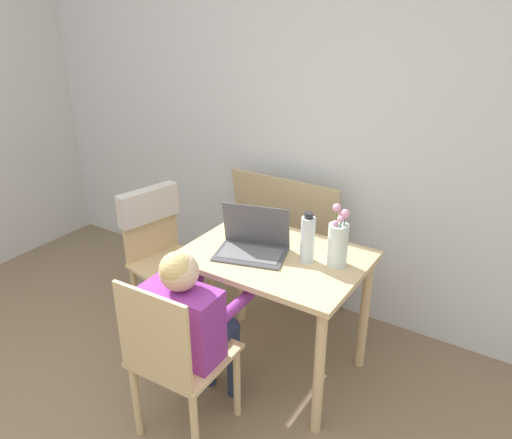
{
  "coord_description": "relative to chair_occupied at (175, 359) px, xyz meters",
  "views": [
    {
      "loc": [
        1.34,
        -0.49,
        1.93
      ],
      "look_at": [
        0.11,
        1.43,
        0.9
      ],
      "focal_mm": 35.0,
      "sensor_mm": 36.0,
      "label": 1
    }
  ],
  "objects": [
    {
      "name": "flower_vase",
      "position": [
        0.44,
        0.71,
        0.4
      ],
      "size": [
        0.1,
        0.1,
        0.32
      ],
      "color": "silver",
      "rests_on": "dining_table"
    },
    {
      "name": "water_bottle",
      "position": [
        0.3,
        0.67,
        0.4
      ],
      "size": [
        0.07,
        0.07,
        0.26
      ],
      "color": "silver",
      "rests_on": "dining_table"
    },
    {
      "name": "chair_occupied",
      "position": [
        0.0,
        0.0,
        0.0
      ],
      "size": [
        0.41,
        0.41,
        0.86
      ],
      "rotation": [
        0.0,
        0.0,
        3.17
      ],
      "color": "#D6B784",
      "rests_on": "ground_plane"
    },
    {
      "name": "chair_spare",
      "position": [
        -0.72,
        0.68,
        0.14
      ],
      "size": [
        0.51,
        0.48,
        0.87
      ],
      "rotation": [
        0.0,
        0.0,
        1.35
      ],
      "color": "#D6B784",
      "rests_on": "ground_plane"
    },
    {
      "name": "wall_back",
      "position": [
        -0.08,
        1.42,
        0.81
      ],
      "size": [
        6.4,
        0.05,
        2.5
      ],
      "color": "silver",
      "rests_on": "ground_plane"
    },
    {
      "name": "cardboard_panel",
      "position": [
        -0.16,
        1.29,
        0.0
      ],
      "size": [
        0.76,
        0.14,
        0.9
      ],
      "color": "tan",
      "rests_on": "ground_plane"
    },
    {
      "name": "person_seated",
      "position": [
        -0.0,
        0.12,
        0.15
      ],
      "size": [
        0.37,
        0.43,
        0.95
      ],
      "rotation": [
        0.0,
        0.0,
        3.17
      ],
      "color": "purple",
      "rests_on": "ground_plane"
    },
    {
      "name": "laptop",
      "position": [
        0.02,
        0.61,
        0.33
      ],
      "size": [
        0.4,
        0.33,
        0.24
      ],
      "rotation": [
        0.0,
        0.0,
        0.28
      ],
      "color": "#4C4C51",
      "rests_on": "dining_table"
    },
    {
      "name": "dining_table",
      "position": [
        0.13,
        0.64,
        0.16
      ],
      "size": [
        0.91,
        0.66,
        0.72
      ],
      "color": "#D6B784",
      "rests_on": "ground_plane"
    }
  ]
}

